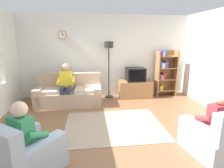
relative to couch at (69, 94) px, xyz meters
name	(u,v)px	position (x,y,z in m)	size (l,w,h in m)	color
ground_plane	(117,131)	(1.19, -1.82, -0.31)	(12.00, 12.00, 0.00)	brown
back_wall_assembly	(106,56)	(1.19, 0.84, 1.04)	(6.20, 0.17, 2.70)	silver
couch	(69,94)	(0.00, 0.00, 0.00)	(1.92, 0.93, 0.90)	tan
tv_stand	(135,89)	(2.13, 0.43, -0.03)	(1.10, 0.56, 0.57)	olive
tv	(135,74)	(2.13, 0.40, 0.47)	(0.60, 0.49, 0.44)	black
bookshelf	(165,72)	(3.17, 0.50, 0.51)	(0.68, 0.36, 1.57)	olive
floor_lamp	(109,54)	(1.26, 0.53, 1.14)	(0.28, 0.28, 1.85)	black
armchair_near_window	(25,156)	(-0.34, -2.93, -0.02)	(1.17, 1.18, 0.90)	#9EADBC
armchair_near_bookshelf	(215,138)	(2.72, -2.82, -0.02)	(0.94, 1.01, 0.90)	#9EADBC
area_rug	(114,125)	(1.14, -1.58, -0.31)	(2.20, 1.70, 0.01)	gray
person_on_couch	(66,83)	(-0.07, -0.11, 0.39)	(0.52, 0.54, 1.24)	yellow
person_in_left_armchair	(28,134)	(-0.29, -2.86, 0.29)	(0.62, 0.64, 1.12)	#338C59
person_in_right_armchair	(213,119)	(2.70, -2.73, 0.29)	(0.56, 0.58, 1.12)	red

